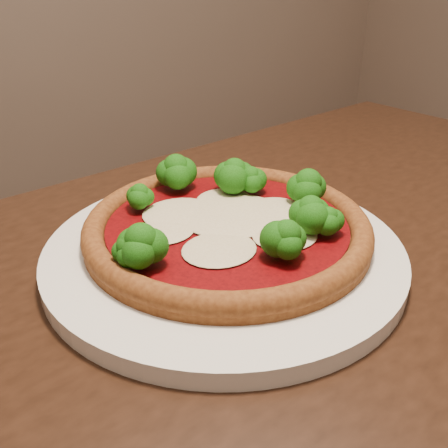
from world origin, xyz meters
TOP-DOWN VIEW (x-y plane):
  - dining_table at (-0.07, 0.12)m, footprint 1.38×0.90m
  - plate at (-0.09, 0.19)m, footprint 0.36×0.36m
  - pizza at (-0.08, 0.20)m, footprint 0.29×0.29m

SIDE VIEW (x-z plane):
  - dining_table at x=-0.07m, z-range 0.27..1.02m
  - plate at x=-0.09m, z-range 0.75..0.77m
  - pizza at x=-0.08m, z-range 0.75..0.82m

